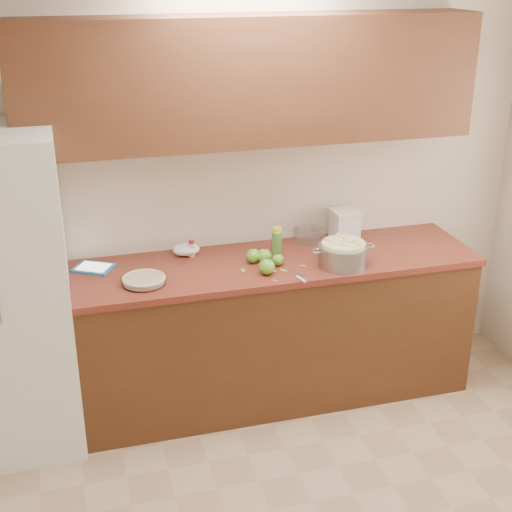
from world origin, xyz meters
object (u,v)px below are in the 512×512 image
object	(u,v)px
pie	(144,280)
tablet	(94,268)
colander	(343,254)
flour_canister	(345,225)

from	to	relation	value
pie	tablet	distance (m)	0.38
pie	colander	size ratio (longest dim) A/B	0.64
pie	tablet	world-z (taller)	pie
colander	flour_canister	world-z (taller)	flour_canister
pie	colander	distance (m)	1.15
colander	pie	bearing A→B (deg)	177.06
pie	colander	world-z (taller)	colander
pie	tablet	size ratio (longest dim) A/B	0.93
flour_canister	pie	bearing A→B (deg)	-166.91
tablet	colander	bearing A→B (deg)	16.91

